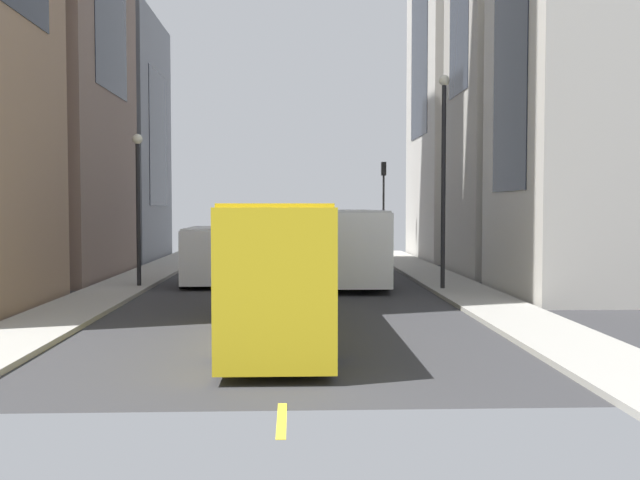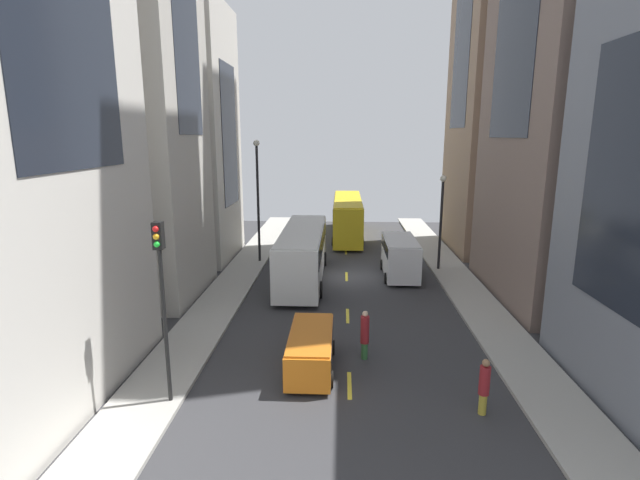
{
  "view_description": "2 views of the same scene",
  "coord_description": "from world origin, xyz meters",
  "px_view_note": "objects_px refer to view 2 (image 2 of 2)",
  "views": [
    {
      "loc": [
        -0.19,
        32.79,
        3.53
      ],
      "look_at": [
        -1.48,
        -1.27,
        1.94
      ],
      "focal_mm": 40.64,
      "sensor_mm": 36.0,
      "label": 1
    },
    {
      "loc": [
        -0.35,
        -30.18,
        9.21
      ],
      "look_at": [
        -1.85,
        1.79,
        2.08
      ],
      "focal_mm": 26.51,
      "sensor_mm": 36.0,
      "label": 2
    }
  ],
  "objects_px": {
    "delivery_van_white": "(400,255)",
    "pedestrian_crossing_near": "(365,334)",
    "streetcar_yellow": "(348,214)",
    "city_bus_white": "(303,250)",
    "pedestrian_crossing_mid": "(484,385)",
    "car_orange_0": "(311,347)",
    "traffic_light_near_corner": "(161,281)"
  },
  "relations": [
    {
      "from": "delivery_van_white",
      "to": "pedestrian_crossing_near",
      "type": "xyz_separation_m",
      "value": [
        -2.86,
        -11.96,
        -0.39
      ]
    },
    {
      "from": "streetcar_yellow",
      "to": "pedestrian_crossing_near",
      "type": "height_order",
      "value": "streetcar_yellow"
    },
    {
      "from": "city_bus_white",
      "to": "pedestrian_crossing_mid",
      "type": "xyz_separation_m",
      "value": [
        7.3,
        -14.81,
        -0.95
      ]
    },
    {
      "from": "city_bus_white",
      "to": "pedestrian_crossing_mid",
      "type": "distance_m",
      "value": 16.53
    },
    {
      "from": "city_bus_white",
      "to": "streetcar_yellow",
      "type": "relative_size",
      "value": 0.9
    },
    {
      "from": "pedestrian_crossing_mid",
      "to": "pedestrian_crossing_near",
      "type": "height_order",
      "value": "pedestrian_crossing_near"
    },
    {
      "from": "city_bus_white",
      "to": "delivery_van_white",
      "type": "height_order",
      "value": "city_bus_white"
    },
    {
      "from": "car_orange_0",
      "to": "pedestrian_crossing_mid",
      "type": "relative_size",
      "value": 2.2
    },
    {
      "from": "delivery_van_white",
      "to": "car_orange_0",
      "type": "distance_m",
      "value": 13.92
    },
    {
      "from": "delivery_van_white",
      "to": "traffic_light_near_corner",
      "type": "bearing_deg",
      "value": -121.9
    },
    {
      "from": "delivery_van_white",
      "to": "car_orange_0",
      "type": "xyz_separation_m",
      "value": [
        -5.05,
        -12.95,
        -0.59
      ]
    },
    {
      "from": "streetcar_yellow",
      "to": "city_bus_white",
      "type": "bearing_deg",
      "value": -102.62
    },
    {
      "from": "traffic_light_near_corner",
      "to": "pedestrian_crossing_mid",
      "type": "bearing_deg",
      "value": -0.49
    },
    {
      "from": "traffic_light_near_corner",
      "to": "delivery_van_white",
      "type": "bearing_deg",
      "value": 58.1
    },
    {
      "from": "car_orange_0",
      "to": "pedestrian_crossing_near",
      "type": "distance_m",
      "value": 2.42
    },
    {
      "from": "traffic_light_near_corner",
      "to": "pedestrian_crossing_near",
      "type": "bearing_deg",
      "value": 28.51
    },
    {
      "from": "pedestrian_crossing_mid",
      "to": "traffic_light_near_corner",
      "type": "height_order",
      "value": "traffic_light_near_corner"
    },
    {
      "from": "city_bus_white",
      "to": "traffic_light_near_corner",
      "type": "distance_m",
      "value": 15.32
    },
    {
      "from": "delivery_van_white",
      "to": "city_bus_white",
      "type": "bearing_deg",
      "value": -170.97
    },
    {
      "from": "pedestrian_crossing_mid",
      "to": "traffic_light_near_corner",
      "type": "xyz_separation_m",
      "value": [
        -10.73,
        0.09,
        3.46
      ]
    },
    {
      "from": "city_bus_white",
      "to": "delivery_van_white",
      "type": "bearing_deg",
      "value": 9.03
    },
    {
      "from": "streetcar_yellow",
      "to": "delivery_van_white",
      "type": "relative_size",
      "value": 2.4
    },
    {
      "from": "city_bus_white",
      "to": "traffic_light_near_corner",
      "type": "height_order",
      "value": "traffic_light_near_corner"
    },
    {
      "from": "pedestrian_crossing_mid",
      "to": "pedestrian_crossing_near",
      "type": "relative_size",
      "value": 0.94
    },
    {
      "from": "car_orange_0",
      "to": "traffic_light_near_corner",
      "type": "xyz_separation_m",
      "value": [
        -4.74,
        -2.77,
        3.59
      ]
    },
    {
      "from": "traffic_light_near_corner",
      "to": "city_bus_white",
      "type": "bearing_deg",
      "value": 76.87
    },
    {
      "from": "car_orange_0",
      "to": "pedestrian_crossing_mid",
      "type": "distance_m",
      "value": 6.64
    },
    {
      "from": "pedestrian_crossing_mid",
      "to": "pedestrian_crossing_near",
      "type": "bearing_deg",
      "value": 171.07
    },
    {
      "from": "car_orange_0",
      "to": "pedestrian_crossing_mid",
      "type": "height_order",
      "value": "pedestrian_crossing_mid"
    },
    {
      "from": "streetcar_yellow",
      "to": "pedestrian_crossing_mid",
      "type": "relative_size",
      "value": 6.23
    },
    {
      "from": "pedestrian_crossing_near",
      "to": "delivery_van_white",
      "type": "bearing_deg",
      "value": 175.01
    },
    {
      "from": "car_orange_0",
      "to": "pedestrian_crossing_mid",
      "type": "bearing_deg",
      "value": -25.55
    }
  ]
}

